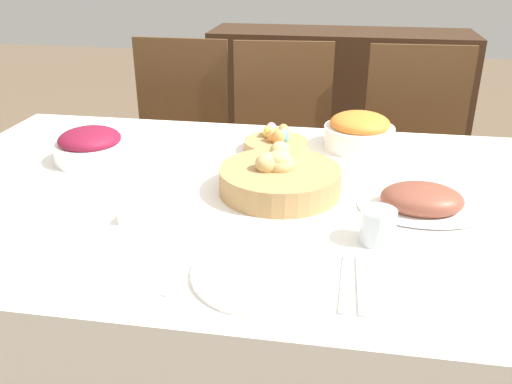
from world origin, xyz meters
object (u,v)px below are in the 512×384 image
Objects in this scene: bread_basket at (279,177)px; ham_platter at (422,201)px; dinner_plate at (260,273)px; fork at (181,267)px; chair_far_center at (281,151)px; carrot_bowl at (359,131)px; sideboard at (337,107)px; butter_dish at (150,214)px; drinking_cup at (378,226)px; spoon at (360,284)px; egg_basket at (276,143)px; knife at (343,282)px; chair_far_left at (177,145)px; beet_salad_bowl at (90,146)px; chair_far_right at (415,158)px.

ham_platter is (0.35, -0.05, -0.02)m from bread_basket.
dinner_plate reaches higher than fork.
carrot_bowl is (0.31, -0.51, 0.27)m from chair_far_center.
butter_dish is at bearing -100.48° from sideboard.
fork is at bearing -96.79° from chair_far_center.
carrot_bowl is 0.60m from drinking_cup.
chair_far_center reaches higher than spoon.
spoon is at bearing -113.24° from ham_platter.
carrot_bowl reaches higher than egg_basket.
knife is at bearing -22.43° from butter_dish.
bread_basket is (0.56, -0.89, 0.26)m from chair_far_left.
butter_dish is at bearing 178.44° from drinking_cup.
bread_basket is 0.42m from fork.
drinking_cup is (0.80, -1.11, 0.25)m from chair_far_left.
egg_basket is 2.57× the size of drinking_cup.
carrot_bowl is 0.80m from dinner_plate.
beet_salad_bowl reaches higher than dinner_plate.
chair_far_right is 4.33× the size of carrot_bowl.
fork is 2.58× the size of drinking_cup.
egg_basket is 1.00× the size of knife.
chair_far_left is at bearing 134.24° from ham_platter.
spoon is (0.03, 0.00, 0.00)m from knife.
bread_basket is 1.04× the size of ham_platter.
chair_far_right is 0.65× the size of sideboard.
knife is at bearing -117.31° from ham_platter.
chair_far_left is 1.00× the size of chair_far_right.
chair_far_left is 4.79× the size of spoon.
fork is (-0.05, -1.28, 0.22)m from chair_far_center.
chair_far_right is at bearing 62.77° from bread_basket.
ham_platter is 1.53× the size of spoon.
spoon is (0.20, -0.40, -0.04)m from bread_basket.
beet_salad_bowl is 1.07× the size of spoon.
chair_far_center is 4.79× the size of knife.
sideboard is 7.37× the size of egg_basket.
bread_basket is at bearing 115.61° from spoon.
butter_dish is (0.29, -1.10, 0.23)m from chair_far_left.
chair_far_right is 3.52× the size of dinner_plate.
egg_basket reaches higher than knife.
butter_dish is (-0.48, -0.59, -0.04)m from carrot_bowl.
butter_dish is at bearing -103.82° from chair_far_center.
bread_basket is 0.43m from carrot_bowl.
bread_basket is 1.58× the size of egg_basket.
chair_far_center is at bearing 57.82° from beet_salad_bowl.
egg_basket reaches higher than dinner_plate.
drinking_cup is at bearing 37.08° from dinner_plate.
sideboard reaches higher than knife.
knife is (0.16, 0.00, -0.00)m from dinner_plate.
dinner_plate is at bearing -88.10° from bread_basket.
ham_platter is 1.12× the size of dinner_plate.
chair_far_center is 1.00× the size of chair_far_left.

